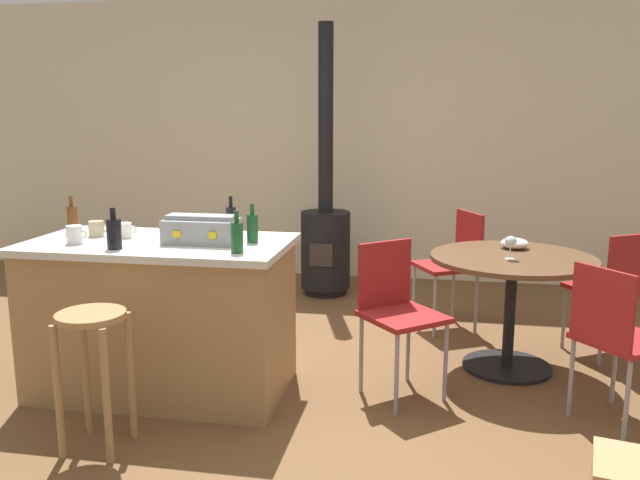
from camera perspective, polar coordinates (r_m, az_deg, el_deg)
name	(u,v)px	position (r m, az deg, el deg)	size (l,w,h in m)	color
ground_plane	(266,396)	(3.84, -4.80, -13.57)	(8.80, 8.80, 0.00)	brown
back_wall	(342,140)	(6.38, 1.94, 8.83)	(8.00, 0.10, 2.70)	beige
kitchen_island	(162,316)	(3.88, -13.73, -6.50)	(1.48, 0.80, 0.89)	#A37A4C
wooden_stool	(93,351)	(3.29, -19.35, -9.24)	(0.32, 0.32, 0.68)	#A37A4C
dining_table	(511,283)	(4.20, 16.52, -3.65)	(1.01, 1.01, 0.73)	black
folding_chair_near	(616,333)	(3.65, 24.62, -7.46)	(0.56, 0.56, 0.85)	maroon
folding_chair_far	(614,284)	(4.66, 24.47, -3.55)	(0.55, 0.55, 0.85)	maroon
folding_chair_left	(454,260)	(4.93, 11.74, -1.70)	(0.54, 0.54, 0.88)	maroon
folding_chair_right	(396,306)	(3.73, 6.75, -5.77)	(0.56, 0.56, 0.88)	maroon
wood_stove	(326,232)	(5.75, 0.49, 0.75)	(0.44, 0.45, 2.35)	black
toolbox	(202,230)	(3.64, -10.38, 0.88)	(0.41, 0.22, 0.16)	gray
bottle_0	(72,219)	(4.17, -20.99, 1.78)	(0.06, 0.06, 0.22)	#603314
bottle_1	(252,227)	(3.62, -5.98, 1.11)	(0.06, 0.06, 0.22)	#194C23
bottle_2	(237,237)	(3.35, -7.33, 0.29)	(0.07, 0.07, 0.22)	#194C23
bottle_3	(114,233)	(3.59, -17.69, 0.59)	(0.08, 0.08, 0.22)	black
bottle_4	(231,220)	(3.87, -7.84, 1.79)	(0.06, 0.06, 0.23)	black
cup_0	(124,230)	(3.90, -16.87, 0.82)	(0.13, 0.09, 0.09)	white
cup_1	(75,235)	(3.82, -20.80, 0.45)	(0.12, 0.09, 0.10)	white
cup_2	(97,229)	(4.00, -19.09, 0.95)	(0.12, 0.09, 0.09)	tan
wine_glass	(511,242)	(4.04, 16.45, -0.18)	(0.07, 0.07, 0.14)	silver
serving_bowl	(515,243)	(4.39, 16.78, -0.28)	(0.18, 0.18, 0.07)	white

